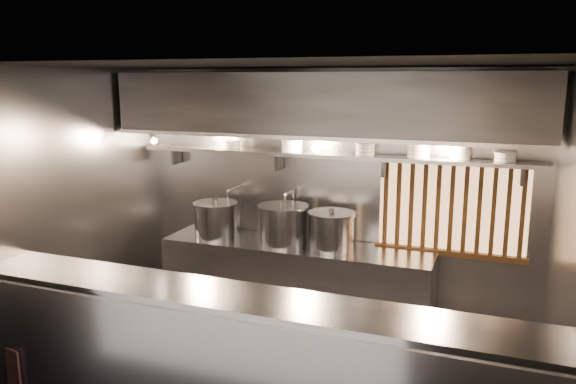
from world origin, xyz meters
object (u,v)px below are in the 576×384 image
Objects in this scene: heat_lamp at (153,135)px; stock_pot_left at (216,220)px; pendant_bulb at (316,148)px; stock_pot_mid at (283,224)px; stock_pot_right at (331,230)px.

heat_lamp is 1.18m from stock_pot_left.
pendant_bulb is 0.28× the size of stock_pot_left.
stock_pot_mid is 1.00× the size of stock_pot_right.
heat_lamp reaches higher than stock_pot_left.
stock_pot_mid is at bearing -164.05° from pendant_bulb.
stock_pot_right is (1.37, 0.04, -0.00)m from stock_pot_left.
stock_pot_mid is (1.46, 0.25, -0.95)m from heat_lamp.
stock_pot_mid is 0.54m from stock_pot_right.
pendant_bulb is at bearing 158.05° from stock_pot_right.
stock_pot_right is (0.54, 0.01, -0.02)m from stock_pot_mid.
stock_pot_mid is at bearing -178.82° from stock_pot_right.
heat_lamp is 1.87× the size of pendant_bulb.
heat_lamp is at bearing -170.15° from stock_pot_mid.
stock_pot_right is at bearing 7.52° from heat_lamp.
pendant_bulb is (1.80, 0.35, -0.11)m from heat_lamp.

